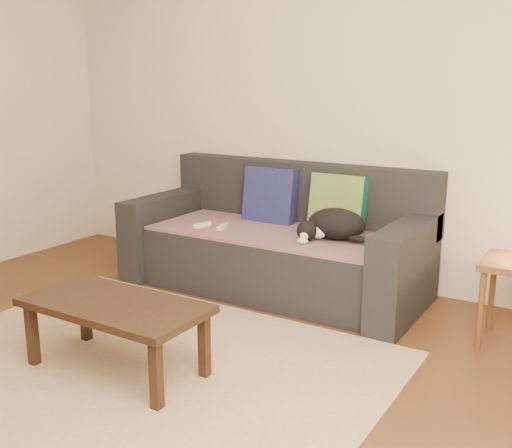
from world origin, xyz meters
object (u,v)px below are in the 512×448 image
(sofa, at_px, (277,246))
(wii_remote_b, at_px, (223,227))
(wii_remote_a, at_px, (202,225))
(coffee_table, at_px, (115,311))
(cat, at_px, (334,225))

(sofa, height_order, wii_remote_b, sofa)
(wii_remote_a, relative_size, coffee_table, 0.16)
(cat, height_order, wii_remote_b, cat)
(wii_remote_b, bearing_deg, sofa, -70.18)
(cat, height_order, coffee_table, cat)
(coffee_table, bearing_deg, cat, 70.71)
(cat, xyz_separation_m, wii_remote_b, (-0.78, -0.15, -0.08))
(sofa, xyz_separation_m, coffee_table, (-0.05, -1.55, 0.02))
(wii_remote_a, relative_size, wii_remote_b, 1.00)
(sofa, relative_size, coffee_table, 2.22)
(sofa, xyz_separation_m, wii_remote_b, (-0.32, -0.22, 0.15))
(cat, distance_m, coffee_table, 1.58)
(wii_remote_a, xyz_separation_m, wii_remote_b, (0.15, 0.04, 0.00))
(sofa, distance_m, wii_remote_a, 0.55)
(wii_remote_a, distance_m, coffee_table, 1.37)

